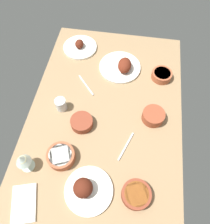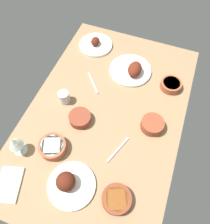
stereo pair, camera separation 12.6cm
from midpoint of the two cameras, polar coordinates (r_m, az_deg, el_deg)
name	(u,v)px [view 2 (the right image)]	position (r cm, az deg, el deg)	size (l,w,h in cm)	color
dining_table	(105,115)	(129.16, 2.77, -1.12)	(140.00, 90.00, 4.00)	#937551
plate_center_main	(132,70)	(145.38, 9.70, 10.79)	(27.67, 27.67, 9.06)	white
plate_near_viewer	(96,44)	(161.42, -0.17, 17.40)	(23.77, 23.77, 6.81)	white
plate_far_side	(69,183)	(110.81, -6.21, -18.66)	(23.94, 23.94, 10.02)	white
bowl_cream	(53,147)	(117.49, -10.75, -9.32)	(14.66, 14.66, 5.33)	#A35133
bowl_onions	(171,85)	(143.85, 19.52, 6.65)	(12.87, 12.87, 4.71)	#A35133
bowl_soup	(117,199)	(110.24, 6.60, -22.27)	(14.30, 14.30, 4.61)	brown
bowl_pasta	(152,124)	(124.81, 15.27, -3.46)	(12.77, 12.77, 5.83)	brown
bowl_sauce	(80,118)	(123.05, -3.78, -1.85)	(12.67, 12.67, 5.00)	brown
wine_glass	(15,143)	(115.46, -20.04, -8.11)	(7.60, 7.60, 14.00)	silver
water_tumbler	(64,96)	(130.21, -8.04, 3.86)	(6.48, 6.48, 7.83)	silver
folded_napkin	(9,184)	(120.07, -21.33, -17.76)	(17.35, 11.32, 1.20)	white
fork_loose	(118,150)	(118.35, 6.54, -10.17)	(18.03, 0.90, 0.80)	silver
spoon_loose	(93,83)	(139.45, -0.64, 7.61)	(18.08, 0.90, 0.80)	silver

